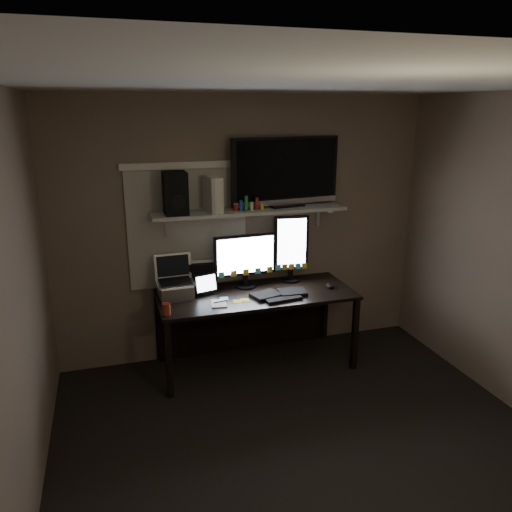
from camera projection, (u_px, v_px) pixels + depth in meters
name	position (u px, v px, depth m)	size (l,w,h in m)	color
floor	(315.00, 460.00, 3.49)	(3.60, 3.60, 0.00)	black
ceiling	(330.00, 83.00, 2.79)	(3.60, 3.60, 0.00)	silver
back_wall	(245.00, 229.00, 4.79)	(3.60, 3.60, 0.00)	brown
left_wall	(9.00, 327.00, 2.64)	(3.60, 3.60, 0.00)	brown
window_blinds	(188.00, 228.00, 4.61)	(1.10, 0.02, 1.10)	#BBB8A8
desk	(252.00, 306.00, 4.76)	(1.80, 0.75, 0.73)	black
wall_shelf	(250.00, 211.00, 4.57)	(1.80, 0.35, 0.03)	#B3B4AE
monitor_landscape	(245.00, 261.00, 4.68)	(0.60, 0.06, 0.53)	black
monitor_portrait	(291.00, 248.00, 4.83)	(0.33, 0.06, 0.67)	black
keyboard	(279.00, 294.00, 4.53)	(0.51, 0.20, 0.03)	black
mouse	(330.00, 286.00, 4.73)	(0.07, 0.11, 0.04)	black
notepad	(219.00, 304.00, 4.33)	(0.13, 0.19, 0.01)	silver
tablet	(206.00, 284.00, 4.54)	(0.23, 0.09, 0.20)	black
file_sorter	(201.00, 275.00, 4.64)	(0.22, 0.10, 0.29)	black
laptop	(175.00, 278.00, 4.43)	(0.33, 0.27, 0.37)	#AEADB2
cup	(166.00, 309.00, 4.10)	(0.07, 0.07, 0.10)	maroon
sticky_notes	(231.00, 301.00, 4.39)	(0.32, 0.24, 0.00)	gold
tv	(286.00, 172.00, 4.62)	(1.07, 0.19, 0.64)	black
game_console	(213.00, 194.00, 4.40)	(0.08, 0.26, 0.31)	beige
speaker	(175.00, 193.00, 4.30)	(0.20, 0.24, 0.37)	black
bottles	(249.00, 204.00, 4.48)	(0.20, 0.04, 0.13)	#A50F0C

